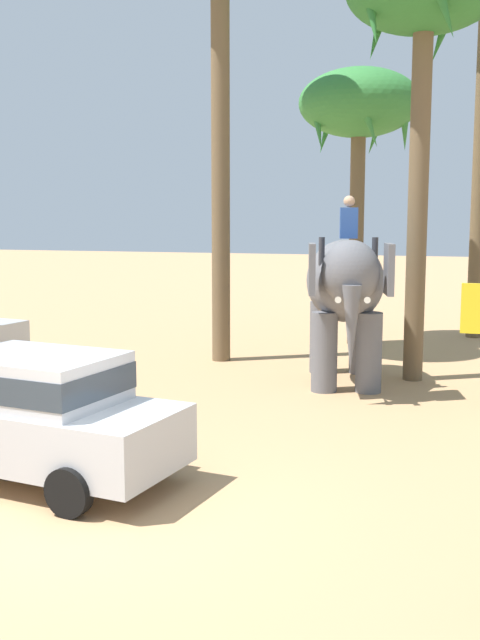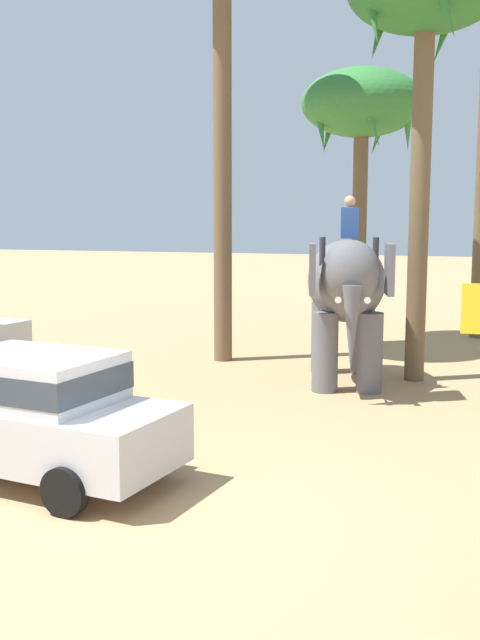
% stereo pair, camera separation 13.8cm
% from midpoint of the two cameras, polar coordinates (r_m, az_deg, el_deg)
% --- Properties ---
extents(ground_plane, '(120.00, 120.00, 0.00)m').
position_cam_midpoint_polar(ground_plane, '(9.35, -11.78, -14.24)').
color(ground_plane, tan).
extents(car_sedan_foreground, '(4.30, 2.30, 1.70)m').
position_cam_midpoint_polar(car_sedan_foreground, '(10.46, -15.75, -6.63)').
color(car_sedan_foreground, '#B7BABF').
rests_on(car_sedan_foreground, ground).
extents(elephant_with_mahout, '(2.31, 4.01, 3.88)m').
position_cam_midpoint_polar(elephant_with_mahout, '(15.69, 7.71, 2.30)').
color(elephant_with_mahout, slate).
rests_on(elephant_with_mahout, ground).
extents(palm_tree_behind_elephant, '(3.20, 3.20, 7.35)m').
position_cam_midpoint_polar(palm_tree_behind_elephant, '(20.97, 8.77, 15.38)').
color(palm_tree_behind_elephant, brown).
rests_on(palm_tree_behind_elephant, ground).
extents(palm_tree_far_back, '(3.20, 3.20, 8.94)m').
position_cam_midpoint_polar(palm_tree_far_back, '(16.87, 13.49, 22.28)').
color(palm_tree_far_back, brown).
rests_on(palm_tree_far_back, ground).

